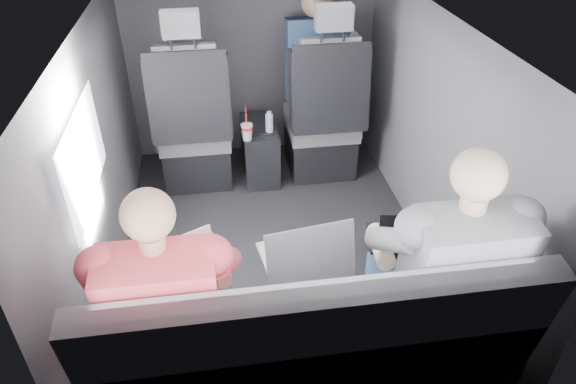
{
  "coord_description": "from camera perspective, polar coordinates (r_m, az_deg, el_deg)",
  "views": [
    {
      "loc": [
        -0.28,
        -2.37,
        2.04
      ],
      "look_at": [
        0.07,
        -0.05,
        0.45
      ],
      "focal_mm": 32.0,
      "sensor_mm": 36.0,
      "label": 1
    }
  ],
  "objects": [
    {
      "name": "floor",
      "position": [
        3.14,
        -1.33,
        -6.41
      ],
      "size": [
        2.6,
        2.6,
        0.0
      ],
      "primitive_type": "plane",
      "color": "black",
      "rests_on": "ground"
    },
    {
      "name": "ceiling",
      "position": [
        2.48,
        -1.76,
        18.02
      ],
      "size": [
        2.6,
        2.6,
        0.0
      ],
      "primitive_type": "plane",
      "rotation": [
        3.14,
        0.0,
        0.0
      ],
      "color": "#B2B2AD",
      "rests_on": "panel_back"
    },
    {
      "name": "panel_left",
      "position": [
        2.8,
        -20.13,
        2.73
      ],
      "size": [
        0.02,
        2.6,
        1.35
      ],
      "primitive_type": "cube",
      "color": "#56565B",
      "rests_on": "floor"
    },
    {
      "name": "panel_right",
      "position": [
        2.98,
        16.01,
        5.48
      ],
      "size": [
        0.02,
        2.6,
        1.35
      ],
      "primitive_type": "cube",
      "color": "#56565B",
      "rests_on": "floor"
    },
    {
      "name": "panel_front",
      "position": [
        3.92,
        -4.02,
        13.71
      ],
      "size": [
        1.8,
        0.02,
        1.35
      ],
      "primitive_type": "cube",
      "color": "#56565B",
      "rests_on": "floor"
    },
    {
      "name": "panel_back",
      "position": [
        1.75,
        4.17,
        -16.97
      ],
      "size": [
        1.8,
        0.02,
        1.35
      ],
      "primitive_type": "cube",
      "color": "#56565B",
      "rests_on": "floor"
    },
    {
      "name": "side_window",
      "position": [
        2.43,
        -21.7,
        3.65
      ],
      "size": [
        0.02,
        0.75,
        0.42
      ],
      "primitive_type": "cube",
      "color": "white",
      "rests_on": "panel_left"
    },
    {
      "name": "seatbelt",
      "position": [
        3.36,
        4.76,
        12.4
      ],
      "size": [
        0.35,
        0.11,
        0.59
      ],
      "primitive_type": "cube",
      "rotation": [
        -0.14,
        0.49,
        0.0
      ],
      "color": "black",
      "rests_on": "front_seat_right"
    },
    {
      "name": "front_seat_left",
      "position": [
        3.6,
        -10.34,
        6.52
      ],
      "size": [
        0.52,
        0.58,
        1.26
      ],
      "color": "black",
      "rests_on": "floor"
    },
    {
      "name": "front_seat_right",
      "position": [
        3.67,
        3.89,
        7.58
      ],
      "size": [
        0.52,
        0.58,
        1.26
      ],
      "color": "black",
      "rests_on": "floor"
    },
    {
      "name": "center_console",
      "position": [
        3.74,
        -3.14,
        4.65
      ],
      "size": [
        0.24,
        0.48,
        0.41
      ],
      "color": "black",
      "rests_on": "floor"
    },
    {
      "name": "rear_bench",
      "position": [
        2.18,
        2.39,
        -18.23
      ],
      "size": [
        1.6,
        0.57,
        0.92
      ],
      "color": "#55565A",
      "rests_on": "floor"
    },
    {
      "name": "soda_cup",
      "position": [
        3.44,
        -4.6,
        6.74
      ],
      "size": [
        0.08,
        0.08,
        0.24
      ],
      "color": "white",
      "rests_on": "center_console"
    },
    {
      "name": "water_bottle",
      "position": [
        3.52,
        -2.09,
        7.68
      ],
      "size": [
        0.05,
        0.05,
        0.16
      ],
      "color": "#ADCBEA",
      "rests_on": "center_console"
    },
    {
      "name": "laptop_white",
      "position": [
        2.14,
        -11.83,
        -7.9
      ],
      "size": [
        0.39,
        0.42,
        0.24
      ],
      "color": "silver",
      "rests_on": "passenger_rear_left"
    },
    {
      "name": "laptop_silver",
      "position": [
        2.13,
        2.05,
        -6.99
      ],
      "size": [
        0.39,
        0.37,
        0.26
      ],
      "color": "#B0B0B5",
      "rests_on": "rear_bench"
    },
    {
      "name": "laptop_black",
      "position": [
        2.29,
        12.93,
        -4.99
      ],
      "size": [
        0.33,
        0.31,
        0.22
      ],
      "color": "black",
      "rests_on": "passenger_rear_right"
    },
    {
      "name": "passenger_rear_left",
      "position": [
        2.01,
        -12.98,
        -12.03
      ],
      "size": [
        0.48,
        0.6,
        1.19
      ],
      "color": "#2E2E32",
      "rests_on": "rear_bench"
    },
    {
      "name": "passenger_rear_right",
      "position": [
        2.14,
        16.52,
        -8.42
      ],
      "size": [
        0.52,
        0.63,
        1.24
      ],
      "color": "#324C6F",
      "rests_on": "rear_bench"
    },
    {
      "name": "passenger_front_right",
      "position": [
        3.76,
        2.99,
        14.14
      ],
      "size": [
        0.41,
        0.41,
        0.84
      ],
      "color": "#324C6F",
      "rests_on": "front_seat_right"
    }
  ]
}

